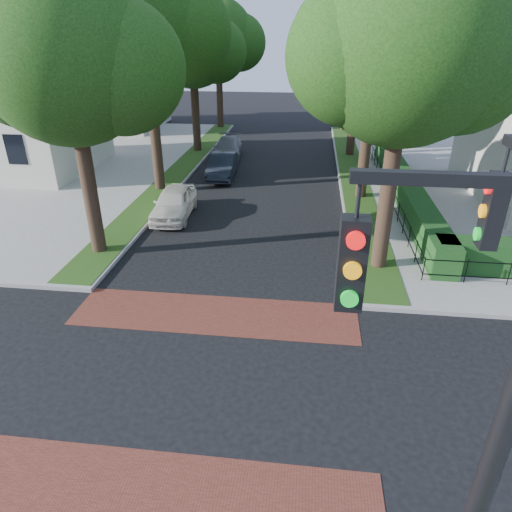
{
  "coord_description": "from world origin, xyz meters",
  "views": [
    {
      "loc": [
        2.74,
        -8.69,
        8.14
      ],
      "look_at": [
        1.18,
        4.32,
        1.6
      ],
      "focal_mm": 32.0,
      "sensor_mm": 36.0,
      "label": 1
    }
  ],
  "objects_px": {
    "traffic_signal": "(492,371)",
    "parked_car_middle": "(223,166)",
    "parked_car_rear": "(228,148)",
    "parked_car_front": "(174,203)"
  },
  "relations": [
    {
      "from": "traffic_signal",
      "to": "parked_car_middle",
      "type": "distance_m",
      "value": 23.94
    },
    {
      "from": "parked_car_rear",
      "to": "traffic_signal",
      "type": "bearing_deg",
      "value": -78.32
    },
    {
      "from": "parked_car_front",
      "to": "parked_car_rear",
      "type": "bearing_deg",
      "value": 84.16
    },
    {
      "from": "parked_car_front",
      "to": "parked_car_rear",
      "type": "relative_size",
      "value": 0.91
    },
    {
      "from": "parked_car_middle",
      "to": "parked_car_rear",
      "type": "xyz_separation_m",
      "value": [
        -0.5,
        4.66,
        -0.03
      ]
    },
    {
      "from": "traffic_signal",
      "to": "parked_car_rear",
      "type": "distance_m",
      "value": 28.48
    },
    {
      "from": "traffic_signal",
      "to": "parked_car_front",
      "type": "relative_size",
      "value": 1.91
    },
    {
      "from": "parked_car_middle",
      "to": "traffic_signal",
      "type": "bearing_deg",
      "value": -74.12
    },
    {
      "from": "parked_car_front",
      "to": "parked_car_middle",
      "type": "distance_m",
      "value": 6.81
    },
    {
      "from": "parked_car_middle",
      "to": "parked_car_rear",
      "type": "bearing_deg",
      "value": 93.75
    }
  ]
}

